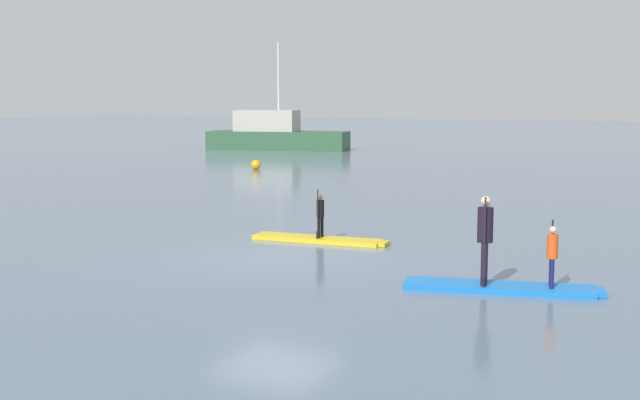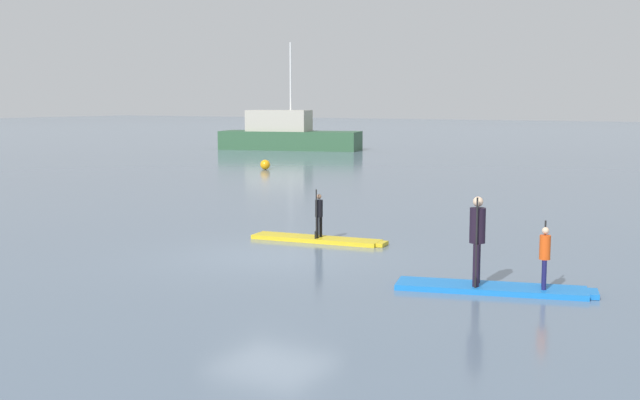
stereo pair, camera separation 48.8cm
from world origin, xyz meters
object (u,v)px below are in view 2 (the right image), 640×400
Objects in this scene: paddleboard_far at (495,288)px; paddler_child_front at (545,254)px; paddler_adult at (477,235)px; mooring_buoy_near at (265,165)px; paddler_child_solo at (319,213)px; fishing_boat_green_midground at (287,135)px; paddleboard_near at (319,239)px.

paddler_child_front is (0.80, 0.25, 0.66)m from paddleboard_far.
paddler_adult reaches higher than mooring_buoy_near.
paddler_child_solo is 5.78m from paddler_adult.
paddler_adult is 0.16× the size of fishing_boat_green_midground.
mooring_buoy_near is at bearing 132.83° from paddler_adult.
mooring_buoy_near is at bearing -60.91° from fishing_boat_green_midground.
paddler_adult reaches higher than paddleboard_near.
paddleboard_near is at bearing 119.31° from paddler_child_solo.
paddler_child_solo reaches higher than mooring_buoy_near.
paddleboard_near is at bearing 149.92° from paddler_adult.
paddler_child_front is (6.12, -2.55, 0.66)m from paddleboard_near.
paddler_adult is at bearing -30.08° from paddleboard_near.
paddleboard_far is (5.30, -2.79, -0.64)m from paddler_child_solo.
fishing_boat_green_midground is (-20.46, 30.19, 0.33)m from paddler_child_solo.
paddleboard_far is 1.01m from paddler_adult.
paddleboard_near is 7.10× the size of mooring_buoy_near.
paddler_child_solo is 2.46× the size of mooring_buoy_near.
paddler_child_front is (6.11, -2.54, 0.02)m from paddler_child_solo.
paddleboard_near is 2.89× the size of paddler_child_solo.
paddler_child_front is (1.11, 0.35, -0.30)m from paddler_adult.
fishing_boat_green_midground reaches higher than paddleboard_near.
mooring_buoy_near is at bearing 133.47° from paddleboard_far.
paddler_child_solo is 0.74× the size of paddler_adult.
mooring_buoy_near is (-17.65, 19.04, -0.77)m from paddler_adult.
fishing_boat_green_midground reaches higher than paddler_adult.
paddler_child_solo is 6.61m from paddler_child_front.
fishing_boat_green_midground is at bearing 127.59° from paddler_adult.
paddler_child_front is at bearing -44.89° from mooring_buoy_near.
paddler_adult is at bearing -162.78° from paddler_child_front.
paddleboard_far is at bearing -27.79° from paddleboard_near.
mooring_buoy_near is (-17.96, 18.94, 0.19)m from paddleboard_far.
paddler_adult is 1.35× the size of paddler_child_front.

